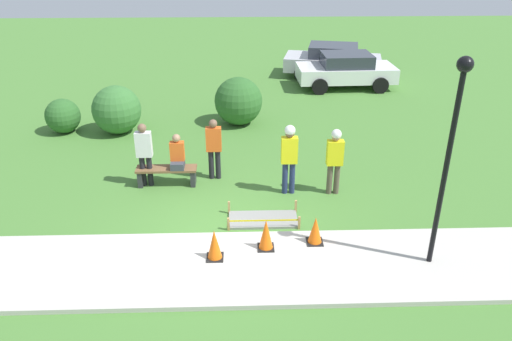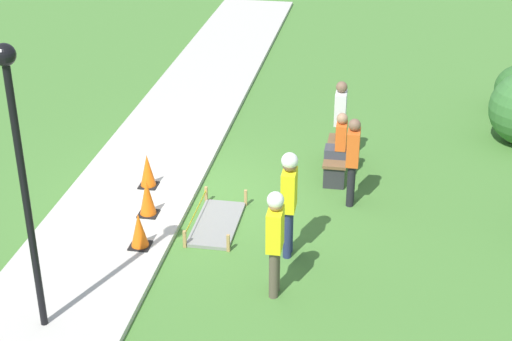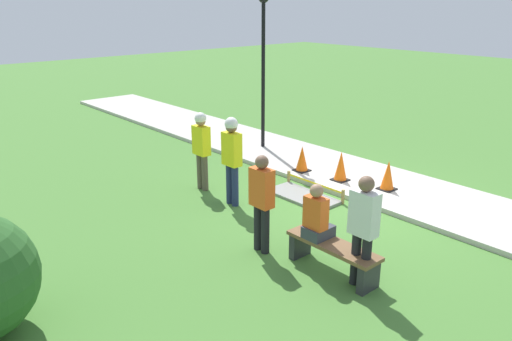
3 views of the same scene
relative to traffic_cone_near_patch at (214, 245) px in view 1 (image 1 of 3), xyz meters
The scene contains 18 objects.
ground_plane 1.02m from the traffic_cone_near_patch, 85.87° to the left, with size 60.00×60.00×0.00m, color #477A33.
sidewalk 0.45m from the traffic_cone_near_patch, 75.30° to the right, with size 28.00×2.36×0.10m.
wet_concrete_patch 1.89m from the traffic_cone_near_patch, 55.98° to the left, with size 1.62×0.78×0.31m.
traffic_cone_near_patch is the anchor object (origin of this frame).
traffic_cone_far_patch 1.08m from the traffic_cone_near_patch, 16.62° to the left, with size 0.34×0.34×0.67m.
traffic_cone_sidewalk_edge 2.13m from the traffic_cone_near_patch, 13.14° to the left, with size 0.34×0.34×0.61m.
park_bench 3.69m from the traffic_cone_near_patch, 112.04° to the left, with size 1.56×0.44×0.49m.
person_seated_on_bench 3.66m from the traffic_cone_near_patch, 107.35° to the left, with size 0.36×0.44×0.89m.
worker_supervisor 3.42m from the traffic_cone_near_patch, 58.94° to the left, with size 0.40×0.26×1.82m.
worker_assistant 4.05m from the traffic_cone_near_patch, 44.73° to the left, with size 0.40×0.25×1.73m.
bystander_in_orange_shirt 3.81m from the traffic_cone_near_patch, 92.37° to the left, with size 0.40×0.22×1.67m.
bystander_in_gray_shirt 3.95m from the traffic_cone_near_patch, 119.12° to the left, with size 0.40×0.22×1.70m.
lamppost_near 4.86m from the traffic_cone_near_patch, ahead, with size 0.28×0.28×4.08m.
parked_car_white 13.11m from the traffic_cone_near_patch, 67.74° to the left, with size 4.07×2.16×1.42m.
parked_car_silver 14.68m from the traffic_cone_near_patch, 71.24° to the left, with size 4.54×2.78×1.41m.
shrub_rounded_near 8.98m from the traffic_cone_near_patch, 125.64° to the left, with size 1.12×1.12×1.12m.
shrub_rounded_mid 7.99m from the traffic_cone_near_patch, 115.56° to the left, with size 1.57×1.57×1.57m.
shrub_rounded_far 7.92m from the traffic_cone_near_patch, 86.48° to the left, with size 1.62×1.62×1.62m.
Camera 1 is at (0.49, -9.17, 6.04)m, focal length 35.00 mm.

